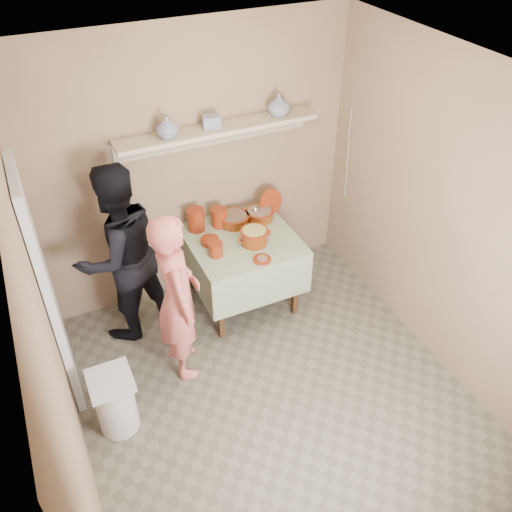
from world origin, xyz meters
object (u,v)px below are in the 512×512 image
person_helper (120,255)px  trash_bin (115,402)px  person_cook (178,298)px  cazuela_rice (254,236)px  serving_table (242,248)px

person_helper → trash_bin: bearing=50.2°
person_cook → cazuela_rice: bearing=-56.4°
trash_bin → cazuela_rice: bearing=27.9°
person_helper → cazuela_rice: bearing=148.7°
serving_table → cazuela_rice: size_ratio=2.95×
person_helper → serving_table: (1.09, -0.10, -0.20)m
person_cook → cazuela_rice: 0.97m
serving_table → cazuela_rice: cazuela_rice is taller
person_cook → serving_table: person_cook is taller
person_helper → trash_bin: (-0.37, -1.04, -0.56)m
serving_table → trash_bin: serving_table is taller
serving_table → cazuela_rice: bearing=-60.6°
trash_bin → person_helper: bearing=70.3°
person_helper → cazuela_rice: 1.19m
person_cook → person_helper: 0.72m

